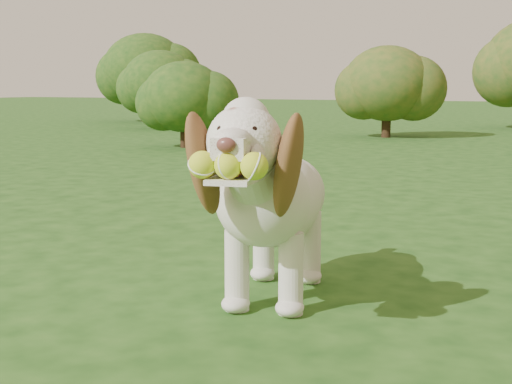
% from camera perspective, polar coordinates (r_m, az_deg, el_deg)
% --- Properties ---
extents(ground, '(80.00, 80.00, 0.00)m').
position_cam_1_polar(ground, '(3.46, -0.28, -7.04)').
color(ground, '#183F12').
rests_on(ground, ground).
extents(dog, '(0.66, 1.36, 0.89)m').
position_cam_1_polar(dog, '(3.01, 1.21, -0.17)').
color(dog, silver).
rests_on(dog, ground).
extents(shrub_a, '(1.24, 1.24, 1.29)m').
position_cam_1_polar(shrub_a, '(10.75, -5.79, 7.58)').
color(shrub_a, '#382314').
rests_on(shrub_a, ground).
extents(shrub_e, '(1.61, 1.61, 1.67)m').
position_cam_1_polar(shrub_e, '(15.50, -7.67, 8.67)').
color(shrub_e, '#382314').
rests_on(shrub_e, ground).
extents(shrub_b, '(1.57, 1.57, 1.63)m').
position_cam_1_polar(shrub_b, '(12.98, 10.45, 8.53)').
color(shrub_b, '#382314').
rests_on(shrub_b, ground).
extents(shrub_g, '(2.16, 2.16, 2.23)m').
position_cam_1_polar(shrub_g, '(18.55, -8.85, 9.63)').
color(shrub_g, '#382314').
rests_on(shrub_g, ground).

